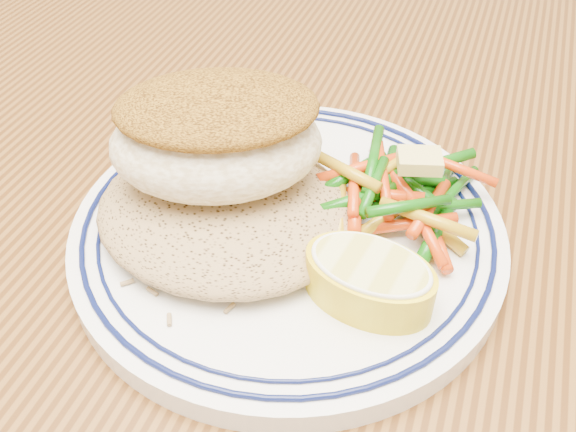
# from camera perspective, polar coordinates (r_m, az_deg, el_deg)

# --- Properties ---
(dining_table) EXTENTS (1.50, 0.90, 0.75)m
(dining_table) POSITION_cam_1_polar(r_m,az_deg,el_deg) (0.44, 0.19, -12.57)
(dining_table) COLOR #4A290E
(dining_table) RESTS_ON ground
(plate) EXTENTS (0.25, 0.25, 0.02)m
(plate) POSITION_cam_1_polar(r_m,az_deg,el_deg) (0.37, 0.00, -1.21)
(plate) COLOR white
(plate) RESTS_ON dining_table
(rice_pilaf) EXTENTS (0.15, 0.13, 0.03)m
(rice_pilaf) POSITION_cam_1_polar(r_m,az_deg,el_deg) (0.36, -5.52, 0.88)
(rice_pilaf) COLOR olive
(rice_pilaf) RESTS_ON plate
(fish_fillet) EXTENTS (0.14, 0.12, 0.06)m
(fish_fillet) POSITION_cam_1_polar(r_m,az_deg,el_deg) (0.35, -6.40, 7.17)
(fish_fillet) COLOR #F6EDCB
(fish_fillet) RESTS_ON rice_pilaf
(vegetable_pile) EXTENTS (0.11, 0.11, 0.03)m
(vegetable_pile) POSITION_cam_1_polar(r_m,az_deg,el_deg) (0.37, 9.75, 2.11)
(vegetable_pile) COLOR #B38A13
(vegetable_pile) RESTS_ON plate
(butter_pat) EXTENTS (0.03, 0.02, 0.01)m
(butter_pat) POSITION_cam_1_polar(r_m,az_deg,el_deg) (0.36, 11.61, 4.85)
(butter_pat) COLOR #DDCE6C
(butter_pat) RESTS_ON vegetable_pile
(lemon_wedge) EXTENTS (0.07, 0.07, 0.03)m
(lemon_wedge) POSITION_cam_1_polar(r_m,az_deg,el_deg) (0.32, 7.22, -5.53)
(lemon_wedge) COLOR yellow
(lemon_wedge) RESTS_ON plate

